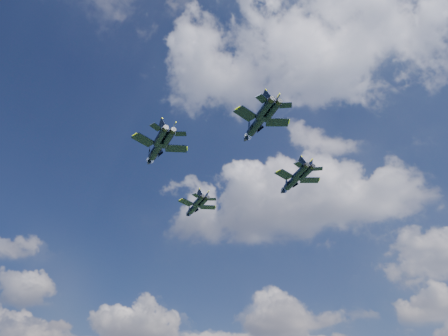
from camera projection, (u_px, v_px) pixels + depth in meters
The scene contains 4 objects.
jet_lead at pixel (194, 208), 121.90m from camera, with size 12.65×12.45×3.41m.
jet_left at pixel (156, 150), 102.30m from camera, with size 15.20×15.18×4.13m.
jet_right at pixel (292, 182), 110.89m from camera, with size 13.48×14.58×3.82m.
jet_slot at pixel (256, 125), 92.78m from camera, with size 13.81×14.77×3.89m.
Camera 1 is at (23.48, -85.38, 3.54)m, focal length 35.00 mm.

